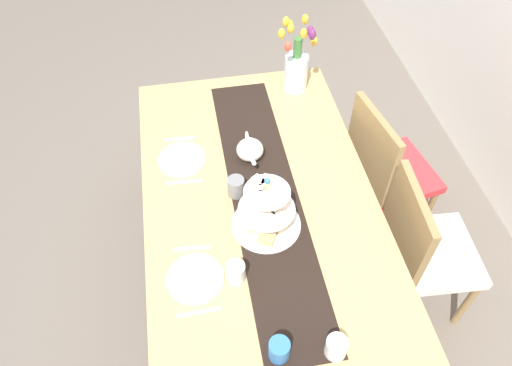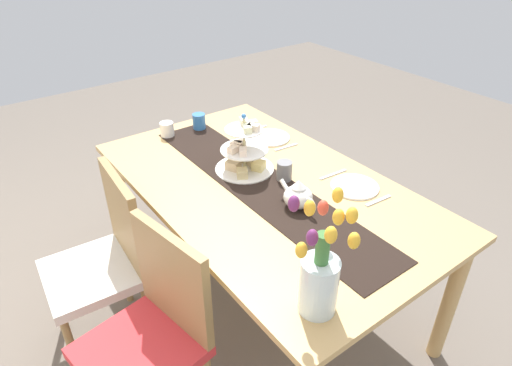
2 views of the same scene
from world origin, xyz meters
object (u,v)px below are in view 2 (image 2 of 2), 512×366
Objects in this scene: dining_table at (264,199)px; cream_jug at (167,129)px; teapot at (298,196)px; knife_right at (255,129)px; knife_left at (333,174)px; chair_left at (153,329)px; fork_left at (378,201)px; chair_right at (105,257)px; mug_grey at (284,171)px; dinner_plate_right at (270,138)px; fork_right at (286,147)px; tulip_vase at (320,274)px; mug_orange at (199,122)px; mug_white_text at (245,137)px; tiered_cake_stand at (244,154)px; dinner_plate_left at (355,187)px.

cream_jug is at bearing 10.23° from dining_table.
knife_right is (0.76, -0.33, -0.06)m from teapot.
teapot is 0.35m from knife_left.
chair_left reaches higher than fork_left.
teapot is (-0.24, 0.00, 0.15)m from dining_table.
chair_right is 3.82× the size of teapot.
dining_table is 0.18m from mug_grey.
dinner_plate_right is 0.15m from fork_right.
tulip_vase reaches higher than mug_orange.
knife_right is (0.52, -0.33, 0.10)m from dining_table.
tulip_vase is at bearing 145.09° from teapot.
knife_left is at bearing -72.28° from teapot.
mug_white_text is at bearing -139.49° from cream_jug.
chair_left is 6.07× the size of fork_right.
mug_orange is at bearing -15.37° from tulip_vase.
mug_white_text and mug_orange have the same top height.
teapot is 0.59m from tulip_vase.
tiered_cake_stand is 2.03× the size of fork_left.
cream_jug is (0.76, 0.14, 0.13)m from dining_table.
teapot is 0.24m from mug_grey.
chair_left and chair_right have the same top height.
tiered_cake_stand is at bearing -20.62° from tulip_vase.
dinner_plate_left reaches higher than fork_right.
mug_white_text is (0.03, 0.16, 0.04)m from dinner_plate_right.
mug_grey is (-0.40, 0.23, 0.05)m from dinner_plate_right.
dinner_plate_right is at bearing -29.46° from mug_grey.
mug_orange is (0.48, -0.81, 0.30)m from chair_right.
knife_left is at bearing 0.00° from dinner_plate_left.
teapot is at bearing 176.23° from mug_orange.
mug_orange is at bearing -5.01° from dining_table.
tiered_cake_stand is 0.57m from dinner_plate_left.
tiered_cake_stand is at bearing -0.09° from dining_table.
chair_left is 0.94m from mug_grey.
dinner_plate_left is 1.05m from mug_orange.
mug_white_text is at bearing -162.70° from mug_orange.
tulip_vase is 4.42× the size of mug_grey.
fork_right is at bearing -34.67° from teapot.
tulip_vase is at bearing 164.63° from mug_orange.
chair_right is at bearing 103.99° from knife_right.
tulip_vase is 4.42× the size of mug_white_text.
cream_jug is (1.00, 0.14, -0.02)m from teapot.
knife_left is at bearing -163.48° from mug_white_text.
fork_right is (-0.14, 0.00, -0.00)m from dinner_plate_right.
dining_table is 18.68× the size of mug_white_text.
chair_left reaches higher than cream_jug.
mug_orange is at bearing 51.20° from knife_right.
dining_table is 1.95× the size of chair_right.
teapot is 1.40× the size of knife_right.
knife_right is (0.35, -0.33, -0.09)m from tiered_cake_stand.
knife_right is at bearing -53.31° from mug_white_text.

